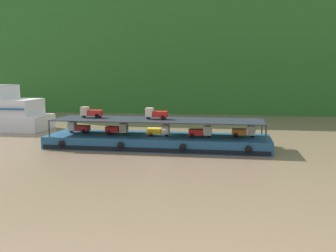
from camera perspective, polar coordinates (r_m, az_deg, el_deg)
The scene contains 11 objects.
ground_plane at distance 48.42m, azimuth -1.51°, elevation -3.14°, with size 400.00×400.00×0.00m, color #7F664C.
hillside_far_bank at distance 105.88m, azimuth 4.63°, elevation 14.71°, with size 111.94×36.05×39.47m.
cargo_barge at distance 48.25m, azimuth -1.52°, elevation -2.27°, with size 27.27×7.84×1.50m.
cargo_rack at distance 47.90m, azimuth -1.53°, elevation 0.91°, with size 25.67×6.41×2.00m.
mini_truck_lower_stern at distance 51.53m, azimuth -12.96°, elevation -0.21°, with size 2.77×1.24×1.38m.
mini_truck_lower_aft at distance 49.27m, azimuth -7.43°, elevation -0.43°, with size 2.77×1.25×1.38m.
mini_truck_lower_mid at distance 47.56m, azimuth -1.35°, elevation -0.65°, with size 2.77×1.25×1.38m.
mini_truck_lower_fore at distance 46.77m, azimuth 4.80°, elevation -0.82°, with size 2.77×1.25×1.38m.
mini_truck_lower_bow at distance 47.56m, azimuth 11.06°, elevation -0.79°, with size 2.79×1.29×1.38m.
mini_truck_upper_stern at distance 50.65m, azimuth -11.17°, elevation 1.99°, with size 2.77×1.25×1.38m.
mini_truck_upper_mid at distance 48.06m, azimuth -1.75°, elevation 1.83°, with size 2.77×1.26×1.38m.
Camera 1 is at (9.09, -46.71, 8.97)m, focal length 41.70 mm.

